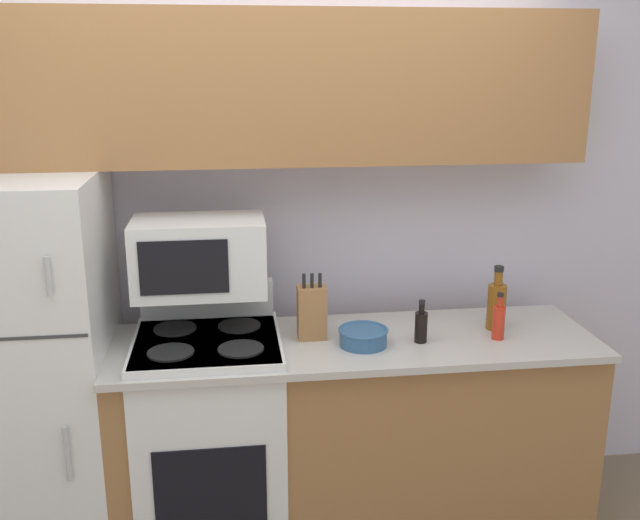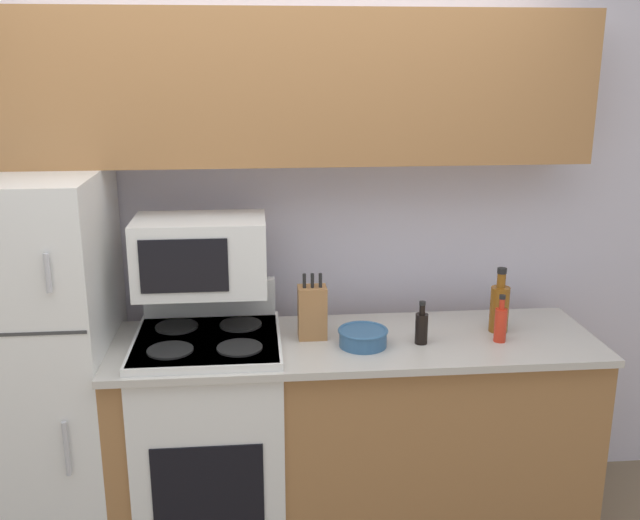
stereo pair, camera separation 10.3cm
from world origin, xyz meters
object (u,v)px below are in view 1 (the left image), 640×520
object	(u,v)px
bottle_whiskey	(497,304)
bottle_hot_sauce	(499,321)
refrigerator	(28,374)
knife_block	(312,312)
bottle_soy_sauce	(421,326)
microwave	(199,256)
stove	(211,441)
bowl	(363,336)

from	to	relation	value
bottle_whiskey	bottle_hot_sauce	bearing A→B (deg)	-105.81
refrigerator	bottle_hot_sauce	bearing A→B (deg)	-4.66
knife_block	bottle_soy_sauce	bearing A→B (deg)	-13.69
knife_block	bottle_hot_sauce	xyz separation A→B (m)	(0.76, -0.12, -0.03)
bottle_hot_sauce	knife_block	bearing A→B (deg)	171.42
microwave	bottle_whiskey	bearing A→B (deg)	-3.65
refrigerator	bottle_whiskey	world-z (taller)	refrigerator
stove	bottle_whiskey	size ratio (longest dim) A/B	3.99
bowl	bottle_whiskey	world-z (taller)	bottle_whiskey
microwave	knife_block	bearing A→B (deg)	-9.74
bowl	knife_block	bearing A→B (deg)	150.47
refrigerator	bowl	bearing A→B (deg)	-6.42
bottle_soy_sauce	bottle_hot_sauce	world-z (taller)	bottle_hot_sauce
knife_block	bottle_whiskey	world-z (taller)	same
stove	knife_block	bearing A→B (deg)	4.97
bowl	bottle_soy_sauce	world-z (taller)	bottle_soy_sauce
bowl	bottle_hot_sauce	xyz separation A→B (m)	(0.57, -0.00, 0.04)
bottle_soy_sauce	knife_block	bearing A→B (deg)	166.31
refrigerator	knife_block	xyz separation A→B (m)	(1.16, -0.04, 0.23)
stove	bottle_hot_sauce	world-z (taller)	bottle_hot_sauce
refrigerator	bottle_hot_sauce	xyz separation A→B (m)	(1.92, -0.16, 0.19)
bottle_soy_sauce	stove	bearing A→B (deg)	175.48
bowl	refrigerator	bearing A→B (deg)	173.58
microwave	knife_block	size ratio (longest dim) A/B	1.90
bottle_hot_sauce	bottle_whiskey	world-z (taller)	bottle_whiskey
refrigerator	bottle_whiskey	size ratio (longest dim) A/B	5.80
bottle_soy_sauce	bottle_whiskey	bearing A→B (deg)	16.22
stove	microwave	size ratio (longest dim) A/B	2.10
knife_block	bowl	bearing A→B (deg)	-29.53
bowl	microwave	bearing A→B (deg)	163.77
stove	bottle_whiskey	distance (m)	1.34
knife_block	bottle_whiskey	size ratio (longest dim) A/B	1.00
microwave	bottle_hot_sauce	bearing A→B (deg)	-9.01
refrigerator	bottle_soy_sauce	xyz separation A→B (m)	(1.60, -0.15, 0.19)
bowl	bottle_hot_sauce	world-z (taller)	bottle_hot_sauce
refrigerator	stove	xyz separation A→B (m)	(0.73, -0.08, -0.32)
microwave	bottle_hot_sauce	xyz separation A→B (m)	(1.22, -0.19, -0.27)
knife_block	bottle_hot_sauce	distance (m)	0.77
refrigerator	bottle_soy_sauce	world-z (taller)	refrigerator
refrigerator	stove	bearing A→B (deg)	-6.22
knife_block	bottle_whiskey	bearing A→B (deg)	-0.14
stove	bowl	distance (m)	0.79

